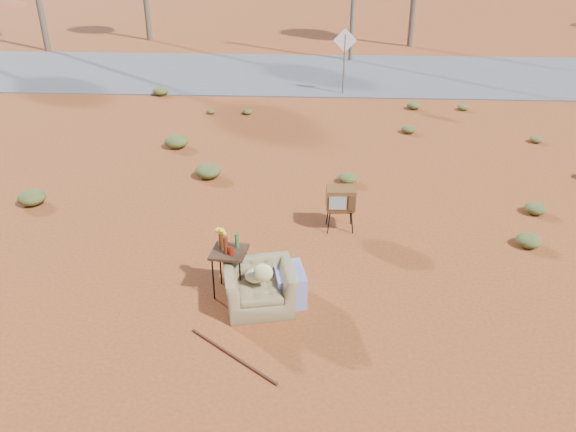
{
  "coord_description": "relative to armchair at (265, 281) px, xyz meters",
  "views": [
    {
      "loc": [
        0.67,
        -7.16,
        5.12
      ],
      "look_at": [
        0.21,
        1.2,
        0.8
      ],
      "focal_mm": 35.0,
      "sensor_mm": 36.0,
      "label": 1
    }
  ],
  "objects": [
    {
      "name": "ground",
      "position": [
        0.06,
        0.2,
        -0.42
      ],
      "size": [
        140.0,
        140.0,
        0.0
      ],
      "primitive_type": "plane",
      "color": "brown",
      "rests_on": "ground"
    },
    {
      "name": "highway",
      "position": [
        0.06,
        15.2,
        -0.4
      ],
      "size": [
        140.0,
        7.0,
        0.04
      ],
      "primitive_type": "cube",
      "color": "#565659",
      "rests_on": "ground"
    },
    {
      "name": "side_table",
      "position": [
        -0.6,
        0.32,
        0.36
      ],
      "size": [
        0.57,
        0.57,
        1.06
      ],
      "rotation": [
        0.0,
        0.0,
        -0.1
      ],
      "color": "#352213",
      "rests_on": "ground"
    },
    {
      "name": "road_sign",
      "position": [
        1.56,
        12.2,
        1.08
      ],
      "size": [
        0.78,
        0.06,
        2.19
      ],
      "color": "brown",
      "rests_on": "ground"
    },
    {
      "name": "armchair",
      "position": [
        0.0,
        0.0,
        0.0
      ],
      "size": [
        1.3,
        1.0,
        0.9
      ],
      "rotation": [
        0.0,
        0.0,
        0.21
      ],
      "color": "olive",
      "rests_on": "ground"
    },
    {
      "name": "scrub_patch",
      "position": [
        -0.76,
        4.61,
        -0.28
      ],
      "size": [
        17.49,
        8.07,
        0.33
      ],
      "color": "#4D5525",
      "rests_on": "ground"
    },
    {
      "name": "rusty_bar",
      "position": [
        -0.33,
        -1.2,
        -0.4
      ],
      "size": [
        1.29,
        1.03,
        0.04
      ],
      "primitive_type": "cylinder",
      "rotation": [
        0.0,
        1.57,
        -0.67
      ],
      "color": "#4B1E14",
      "rests_on": "ground"
    },
    {
      "name": "tv_unit",
      "position": [
        1.19,
        2.47,
        0.21
      ],
      "size": [
        0.55,
        0.46,
        0.85
      ],
      "rotation": [
        0.0,
        0.0,
        0.05
      ],
      "color": "black",
      "rests_on": "ground"
    }
  ]
}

